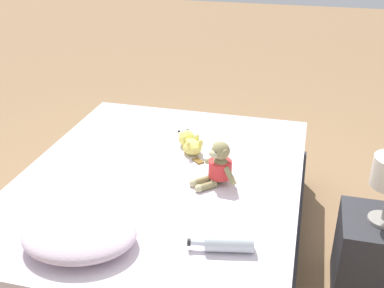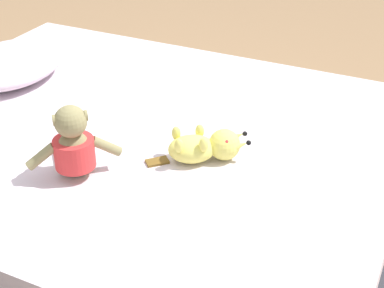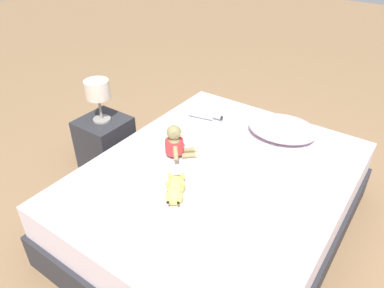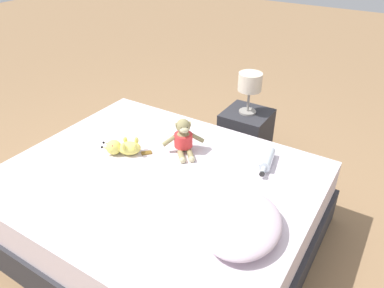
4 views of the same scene
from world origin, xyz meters
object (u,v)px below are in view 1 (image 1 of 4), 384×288
Objects in this scene: plush_monkey at (218,166)px; glass_bottle at (227,243)px; bed at (161,213)px; pillow at (79,234)px; plush_yellow_creature at (190,143)px; nightstand at (374,257)px.

plush_monkey is 0.90× the size of glass_bottle.
bed is 3.47× the size of pillow.
plush_monkey reaches higher than plush_yellow_creature.
plush_monkey reaches higher than glass_bottle.
nightstand is at bearing 176.09° from bed.
glass_bottle is (-0.15, 0.53, -0.06)m from plush_monkey.
glass_bottle is (-0.47, 0.52, 0.28)m from bed.
pillow is 0.63m from glass_bottle.
plush_yellow_creature reaches higher than bed.
plush_yellow_creature reaches higher than nightstand.
bed is 0.45m from plush_yellow_creature.
bed is at bearing 2.38° from plush_monkey.
pillow is 1.00m from plush_yellow_creature.
nightstand is at bearing 173.65° from plush_monkey.
glass_bottle reaches higher than bed.
bed is 0.47m from plush_monkey.
plush_monkey is 0.41m from plush_yellow_creature.
plush_yellow_creature reaches higher than glass_bottle.
pillow is (0.15, 0.64, 0.30)m from bed.
bed is 6.70× the size of glass_bottle.
bed is 6.29× the size of plush_yellow_creature.
glass_bottle is 0.64× the size of nightstand.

